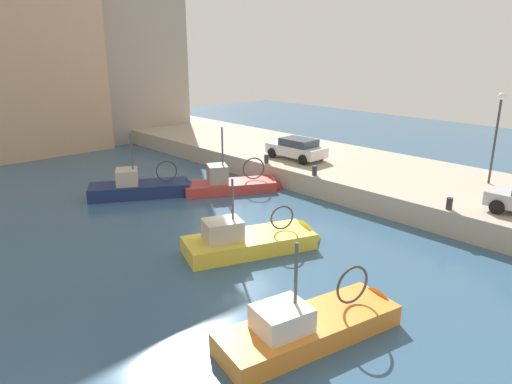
# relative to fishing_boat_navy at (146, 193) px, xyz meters

# --- Properties ---
(water_surface) EXTENTS (80.00, 80.00, 0.00)m
(water_surface) POSITION_rel_fishing_boat_navy_xyz_m (-0.15, -8.58, -0.12)
(water_surface) COLOR #335675
(water_surface) RESTS_ON ground
(quay_wall) EXTENTS (9.00, 56.00, 1.20)m
(quay_wall) POSITION_rel_fishing_boat_navy_xyz_m (11.35, -8.58, 0.48)
(quay_wall) COLOR #ADA08C
(quay_wall) RESTS_ON ground
(fishing_boat_navy) EXTENTS (6.52, 4.75, 4.53)m
(fishing_boat_navy) POSITION_rel_fishing_boat_navy_xyz_m (0.00, 0.00, 0.00)
(fishing_boat_navy) COLOR navy
(fishing_boat_navy) RESTS_ON ground
(fishing_boat_red) EXTENTS (6.26, 4.41, 4.71)m
(fishing_boat_red) POSITION_rel_fishing_boat_navy_xyz_m (4.40, -2.86, 0.02)
(fishing_boat_red) COLOR #BC3833
(fishing_boat_red) RESTS_ON ground
(fishing_boat_yellow) EXTENTS (6.56, 4.01, 4.19)m
(fishing_boat_yellow) POSITION_rel_fishing_boat_navy_xyz_m (-0.36, -9.91, -0.01)
(fishing_boat_yellow) COLOR gold
(fishing_boat_yellow) RESTS_ON ground
(fishing_boat_orange) EXTENTS (6.73, 3.00, 4.05)m
(fishing_boat_orange) POSITION_rel_fishing_boat_navy_xyz_m (-3.26, -15.75, -0.01)
(fishing_boat_orange) COLOR orange
(fishing_boat_orange) RESTS_ON ground
(parked_car_white) EXTENTS (2.06, 4.00, 1.38)m
(parked_car_white) POSITION_rel_fishing_boat_navy_xyz_m (9.41, -3.15, 1.79)
(parked_car_white) COLOR silver
(parked_car_white) RESTS_ON quay_wall
(mooring_bollard_south) EXTENTS (0.28, 0.28, 0.55)m
(mooring_bollard_south) POSITION_rel_fishing_boat_navy_xyz_m (7.20, -14.58, 1.36)
(mooring_bollard_south) COLOR #2D2D33
(mooring_bollard_south) RESTS_ON quay_wall
(mooring_bollard_mid) EXTENTS (0.28, 0.28, 0.55)m
(mooring_bollard_mid) POSITION_rel_fishing_boat_navy_xyz_m (7.20, -6.58, 1.36)
(mooring_bollard_mid) COLOR #2D2D33
(mooring_bollard_mid) RESTS_ON quay_wall
(mooring_bollard_north) EXTENTS (0.28, 0.28, 0.55)m
(mooring_bollard_north) POSITION_rel_fishing_boat_navy_xyz_m (7.20, -2.58, 1.36)
(mooring_bollard_north) COLOR #2D2D33
(mooring_bollard_north) RESTS_ON quay_wall
(quay_streetlamp) EXTENTS (0.36, 0.36, 4.83)m
(quay_streetlamp) POSITION_rel_fishing_boat_navy_xyz_m (12.85, -14.07, 4.33)
(quay_streetlamp) COLOR #38383D
(quay_streetlamp) RESTS_ON quay_wall
(waterfront_building_west) EXTENTS (11.22, 8.17, 16.26)m
(waterfront_building_west) POSITION_rel_fishing_boat_navy_xyz_m (-0.69, 17.31, 8.03)
(waterfront_building_west) COLOR tan
(waterfront_building_west) RESTS_ON ground
(waterfront_building_west_mid) EXTENTS (10.17, 8.89, 24.47)m
(waterfront_building_west_mid) POSITION_rel_fishing_boat_navy_xyz_m (8.25, 18.53, 12.13)
(waterfront_building_west_mid) COLOR #A39384
(waterfront_building_west_mid) RESTS_ON ground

